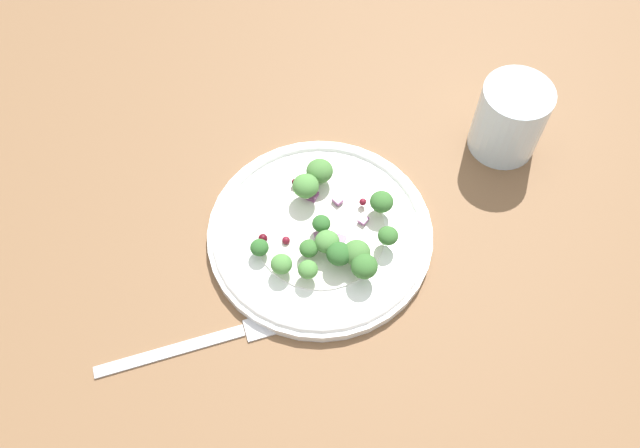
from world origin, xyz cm
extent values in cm
cube|color=brown|center=(0.00, 0.00, -1.00)|extent=(180.00, 180.00, 2.00)
cylinder|color=white|center=(-0.66, -1.61, 0.60)|extent=(24.26, 24.26, 1.20)
torus|color=white|center=(-0.66, -1.61, 1.20)|extent=(23.32, 23.32, 1.00)
cylinder|color=white|center=(-0.66, -1.61, 1.30)|extent=(14.07, 14.07, 0.20)
cylinder|color=#9EC684|center=(-3.66, -2.90, 2.05)|extent=(0.75, 0.75, 0.75)
ellipsoid|color=#386B2D|center=(-3.66, -2.90, 2.94)|extent=(1.99, 1.99, 1.49)
cylinder|color=#ADD18E|center=(5.61, -4.70, 2.18)|extent=(0.96, 0.96, 0.96)
ellipsoid|color=#386B2D|center=(5.61, -4.70, 3.33)|extent=(2.55, 2.55, 1.92)
cylinder|color=#9EC684|center=(-1.46, -8.55, 2.26)|extent=(1.03, 1.03, 1.03)
ellipsoid|color=#386B2D|center=(-1.46, -8.55, 3.50)|extent=(2.74, 2.74, 2.06)
cylinder|color=#8EB77A|center=(3.93, 2.85, 1.96)|extent=(1.11, 1.11, 1.11)
ellipsoid|color=#477A38|center=(3.93, 2.85, 3.29)|extent=(2.96, 2.96, 2.22)
cylinder|color=#8EB77A|center=(-5.49, -4.57, 2.15)|extent=(0.77, 0.77, 0.77)
ellipsoid|color=#4C843D|center=(-5.49, -4.57, 3.07)|extent=(2.06, 2.06, 1.54)
cylinder|color=#8EB77A|center=(-7.00, 1.00, 1.72)|extent=(0.73, 0.73, 0.73)
ellipsoid|color=#2D6028|center=(-7.00, 1.00, 2.59)|extent=(1.94, 1.94, 1.45)
cylinder|color=#9EC684|center=(-0.65, -1.79, 2.12)|extent=(0.73, 0.73, 0.73)
ellipsoid|color=#2D6028|center=(-0.65, -1.79, 3.00)|extent=(1.96, 1.96, 1.47)
cylinder|color=#ADD18E|center=(1.27, 2.38, 2.42)|extent=(1.08, 1.08, 1.08)
ellipsoid|color=#4C843D|center=(1.27, 2.38, 3.72)|extent=(2.87, 2.87, 2.15)
cylinder|color=#9EC684|center=(-6.86, -2.13, 1.90)|extent=(0.83, 0.83, 0.83)
ellipsoid|color=#4C843D|center=(-6.86, -2.13, 2.90)|extent=(2.22, 2.22, 1.67)
cylinder|color=#ADD18E|center=(-0.75, -6.90, 2.02)|extent=(1.07, 1.07, 1.07)
ellipsoid|color=#477A38|center=(-0.75, -6.90, 3.29)|extent=(2.84, 2.84, 2.13)
cylinder|color=#ADD18E|center=(-1.87, -3.79, 2.02)|extent=(0.97, 0.97, 0.97)
ellipsoid|color=#4C843D|center=(-1.87, -3.79, 3.18)|extent=(2.59, 2.59, 1.94)
cylinder|color=#8EB77A|center=(2.96, -7.89, 2.30)|extent=(0.81, 0.81, 0.81)
ellipsoid|color=#386B2D|center=(2.96, -7.89, 3.27)|extent=(2.16, 2.16, 1.62)
cylinder|color=#8EB77A|center=(-2.16, -5.73, 2.24)|extent=(0.98, 0.98, 0.98)
ellipsoid|color=#2D6028|center=(-2.16, -5.73, 3.41)|extent=(2.60, 2.60, 1.95)
sphere|color=maroon|center=(-4.18, -0.25, 1.68)|extent=(0.85, 0.85, 0.85)
sphere|color=#4C0A14|center=(-5.83, 1.75, 2.08)|extent=(0.98, 0.98, 0.98)
sphere|color=#4C0A14|center=(1.55, 4.39, 2.09)|extent=(0.73, 0.73, 0.73)
sphere|color=maroon|center=(4.79, -2.83, 2.18)|extent=(0.81, 0.81, 0.81)
cube|color=#934C84|center=(3.22, -0.55, 1.80)|extent=(0.91, 1.06, 0.51)
cube|color=#A35B93|center=(-1.11, -2.13, 1.41)|extent=(1.69, 1.55, 0.36)
cube|color=#843D75|center=(1.77, 2.04, 1.61)|extent=(1.58, 1.61, 0.50)
cube|color=#843D75|center=(-0.24, -3.97, 1.41)|extent=(1.43, 1.46, 0.32)
cube|color=#A35B93|center=(3.31, -4.24, 1.80)|extent=(1.09, 0.98, 0.50)
cube|color=#843D75|center=(-0.41, -5.91, 1.45)|extent=(1.33, 1.34, 0.48)
cube|color=silver|center=(-20.36, -0.19, 0.25)|extent=(13.70, 8.32, 0.50)
cube|color=silver|center=(-12.22, -4.69, 0.25)|extent=(4.31, 3.84, 0.50)
cylinder|color=silver|center=(23.35, -8.26, 4.49)|extent=(7.86, 7.86, 8.99)
camera|label=1|loc=(-25.96, -25.92, 62.65)|focal=37.00mm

